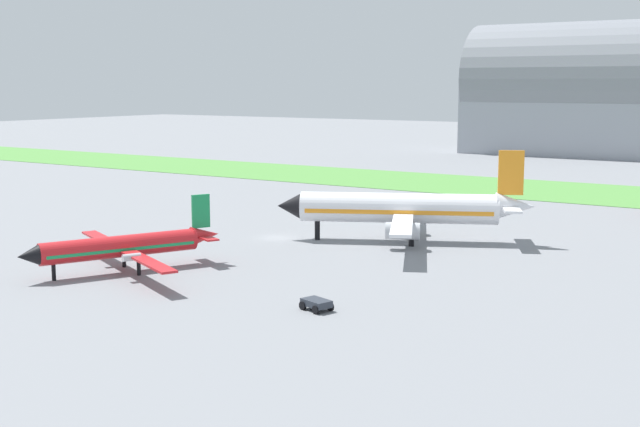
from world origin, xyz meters
The scene contains 6 objects.
ground_plane centered at (0.00, 0.00, 0.00)m, with size 600.00×600.00×0.00m, color gray.
grass_taxiway_strip centered at (0.00, 61.56, 0.04)m, with size 360.00×28.00×0.08m, color #549342.
airplane_foreground_turboprop centered at (-2.04, -22.88, 2.57)m, with size 21.81×18.95×7.03m.
airplane_midfield_jet centered at (13.49, 5.92, 3.86)m, with size 28.07×28.19×10.70m.
baggage_cart_near_gate centered at (21.25, -24.57, 0.57)m, with size 2.81×2.40×0.90m.
hangar_distant centered at (-7.98, 139.36, 15.56)m, with size 48.04×28.98×33.91m.
Camera 1 is at (56.81, -79.46, 18.03)m, focal length 46.94 mm.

